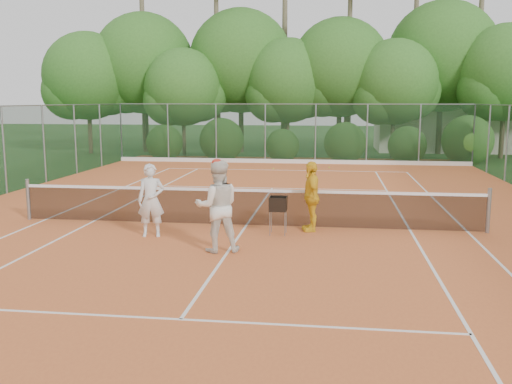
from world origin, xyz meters
TOP-DOWN VIEW (x-y plane):
  - ground at (0.00, 0.00)m, footprint 120.00×120.00m
  - clay_court at (0.00, 0.00)m, footprint 18.00×36.00m
  - club_building at (9.00, 24.00)m, footprint 8.00×5.00m
  - tennis_net at (0.00, 0.00)m, footprint 11.97×0.10m
  - player_white at (-2.04, -1.41)m, footprint 0.70×0.53m
  - player_center_grp at (-0.22, -2.54)m, footprint 1.12×0.98m
  - player_yellow at (1.67, -0.33)m, footprint 0.60×1.07m
  - ball_hopper at (0.90, -0.82)m, footprint 0.40×0.40m
  - stray_ball_a at (-2.73, 9.96)m, footprint 0.07×0.07m
  - stray_ball_b at (2.02, 13.03)m, footprint 0.07×0.07m
  - stray_ball_c at (-0.56, 12.16)m, footprint 0.07×0.07m
  - court_markings at (0.00, 0.00)m, footprint 11.03×23.83m
  - fence_back at (0.00, 15.00)m, footprint 18.07×0.07m
  - tropical_treeline at (1.43, 20.22)m, footprint 32.10×8.49m

SIDE VIEW (x-z plane):
  - ground at x=0.00m, z-range 0.00..0.00m
  - clay_court at x=0.00m, z-range 0.00..0.02m
  - court_markings at x=0.00m, z-range 0.02..0.03m
  - stray_ball_a at x=-2.73m, z-range 0.02..0.09m
  - stray_ball_b at x=2.02m, z-range 0.02..0.09m
  - stray_ball_c at x=-0.56m, z-range 0.02..0.09m
  - tennis_net at x=0.00m, z-range -0.02..1.08m
  - ball_hopper at x=0.90m, z-range 0.29..1.20m
  - player_yellow at x=1.67m, z-range 0.02..1.74m
  - player_white at x=-2.04m, z-range 0.02..1.74m
  - player_center_grp at x=-0.22m, z-range 0.01..1.99m
  - club_building at x=9.00m, z-range 0.00..3.00m
  - fence_back at x=0.00m, z-range 0.02..3.02m
  - tropical_treeline at x=1.43m, z-range -2.40..12.63m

